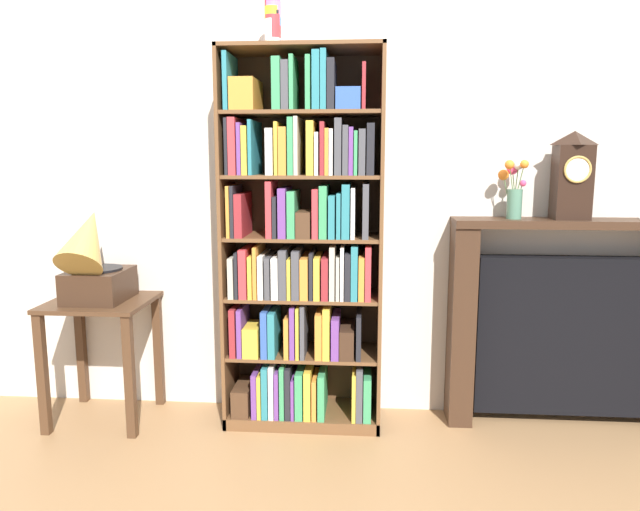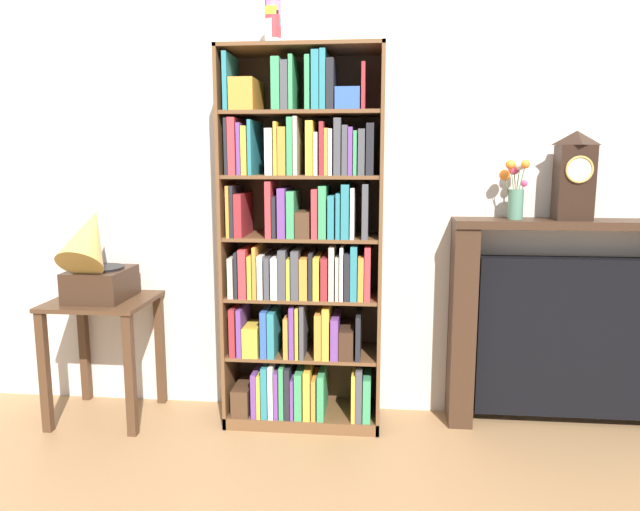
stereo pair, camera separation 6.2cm
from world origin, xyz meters
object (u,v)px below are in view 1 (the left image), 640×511
Objects in this scene: flower_vase at (514,189)px; cup_stack at (273,21)px; gramophone at (93,261)px; bookshelf at (302,253)px; fireplace_mantel at (570,325)px; side_table_left at (102,331)px; mantel_clock at (572,175)px.

cup_stack is at bearing -176.30° from flower_vase.
gramophone is (-0.91, -0.10, -1.15)m from cup_stack.
bookshelf is 3.56× the size of gramophone.
fireplace_mantel is at bearing 3.78° from bookshelf.
side_table_left is at bearing 90.00° from gramophone.
flower_vase is (1.18, 0.08, -0.80)m from cup_stack.
gramophone is 2.45m from fireplace_mantel.
flower_vase is (-0.28, 0.00, -0.07)m from mantel_clock.
mantel_clock is (2.37, 0.17, 0.43)m from gramophone.
cup_stack reaches higher than mantel_clock.
bookshelf is 1.13m from side_table_left.
flower_vase reaches higher than side_table_left.
fireplace_mantel is (2.41, 0.14, 0.05)m from side_table_left.
cup_stack is at bearing -177.13° from mantel_clock.
side_table_left is 2.22× the size of flower_vase.
side_table_left is at bearing -176.62° from fireplace_mantel.
bookshelf is 1.42m from fireplace_mantel.
bookshelf is 1.38m from mantel_clock.
fireplace_mantel is 2.85× the size of mantel_clock.
gramophone is 0.44× the size of fireplace_mantel.
gramophone is 2.41m from mantel_clock.
bookshelf is 1.10m from flower_vase.
bookshelf reaches higher than side_table_left.
side_table_left is (-0.91, -0.05, -1.53)m from cup_stack.
cup_stack is 0.37× the size of side_table_left.
cup_stack is at bearing -178.00° from bookshelf.
flower_vase is at bearing 3.70° from cup_stack.
bookshelf is at bearing -176.22° from fireplace_mantel.
bookshelf is at bearing 5.78° from gramophone.
side_table_left is 2.50m from mantel_clock.
cup_stack is 0.56× the size of mantel_clock.
mantel_clock is at bearing 2.96° from bookshelf.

